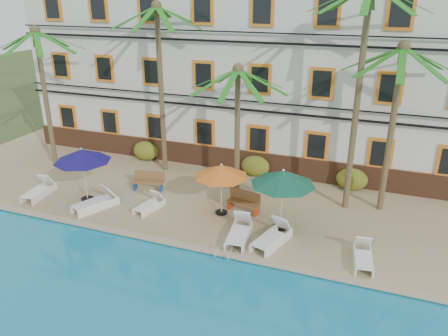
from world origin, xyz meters
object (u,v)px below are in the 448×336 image
at_px(umbrella_blue, 82,156).
at_px(palm_d, 361,72).
at_px(bench_right, 244,201).
at_px(umbrella_red, 221,171).
at_px(umbrella_green, 283,178).
at_px(lounger_f, 363,256).
at_px(pool_ladder, 225,256).
at_px(lounger_c, 150,204).
at_px(lounger_d, 239,232).
at_px(palm_b, 160,67).
at_px(palm_e, 395,105).
at_px(lounger_e, 272,237).
at_px(lounger_a, 39,190).
at_px(palm_c, 238,108).
at_px(lounger_b, 96,202).
at_px(palm_a, 43,78).
at_px(bench_left, 148,181).

bearing_deg(umbrella_blue, palm_d, 16.97).
xyz_separation_m(umbrella_blue, bench_right, (7.18, 1.50, -1.72)).
height_order(umbrella_red, umbrella_green, umbrella_green).
bearing_deg(palm_d, umbrella_red, -153.43).
xyz_separation_m(lounger_f, pool_ladder, (-4.76, -1.36, -0.27)).
xyz_separation_m(lounger_c, lounger_d, (4.51, -0.95, 0.06)).
height_order(palm_d, lounger_f, palm_d).
relative_size(palm_b, palm_d, 0.90).
distance_m(palm_e, umbrella_green, 5.54).
bearing_deg(palm_e, umbrella_green, -139.28).
relative_size(lounger_c, lounger_d, 0.81).
distance_m(umbrella_green, lounger_d, 2.70).
bearing_deg(umbrella_red, umbrella_blue, -171.42).
xyz_separation_m(palm_d, lounger_e, (-2.29, -4.14, -5.71)).
relative_size(lounger_a, lounger_c, 1.15).
bearing_deg(pool_ladder, palm_d, 56.55).
xyz_separation_m(palm_c, lounger_e, (2.95, -4.36, -3.71)).
bearing_deg(umbrella_blue, lounger_b, -32.28).
height_order(palm_e, umbrella_red, palm_e).
height_order(palm_a, bench_right, palm_a).
bearing_deg(umbrella_red, lounger_e, -31.23).
distance_m(palm_a, bench_right, 12.46).
relative_size(palm_c, pool_ladder, 8.16).
height_order(lounger_f, bench_left, bench_left).
bearing_deg(umbrella_green, palm_a, 169.73).
distance_m(palm_e, lounger_e, 7.35).
distance_m(palm_d, pool_ladder, 9.01).
xyz_separation_m(lounger_d, bench_right, (-0.54, 2.28, 0.16)).
xyz_separation_m(umbrella_blue, pool_ladder, (7.62, -2.13, -2.19)).
height_order(palm_b, pool_ladder, palm_b).
xyz_separation_m(lounger_b, lounger_d, (6.81, -0.20, -0.00)).
xyz_separation_m(palm_d, pool_ladder, (-3.69, -5.58, -6.03)).
bearing_deg(lounger_d, palm_e, 42.32).
relative_size(lounger_b, lounger_c, 1.27).
bearing_deg(palm_e, lounger_e, -129.77).
distance_m(umbrella_blue, bench_right, 7.53).
bearing_deg(lounger_e, pool_ladder, -134.14).
xyz_separation_m(palm_d, palm_e, (1.46, 0.37, -1.29)).
xyz_separation_m(lounger_a, pool_ladder, (9.99, -1.68, -0.29)).
distance_m(palm_e, lounger_a, 16.36).
bearing_deg(umbrella_blue, bench_left, 43.45).
height_order(umbrella_blue, bench_right, umbrella_blue).
distance_m(lounger_b, lounger_e, 8.11).
bearing_deg(palm_c, lounger_b, -140.55).
bearing_deg(pool_ladder, lounger_e, 45.86).
bearing_deg(palm_d, palm_e, 14.14).
height_order(palm_b, palm_d, palm_d).
xyz_separation_m(palm_a, lounger_e, (13.41, -3.72, -4.53)).
distance_m(lounger_b, lounger_c, 2.41).
bearing_deg(palm_e, lounger_f, -94.96).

